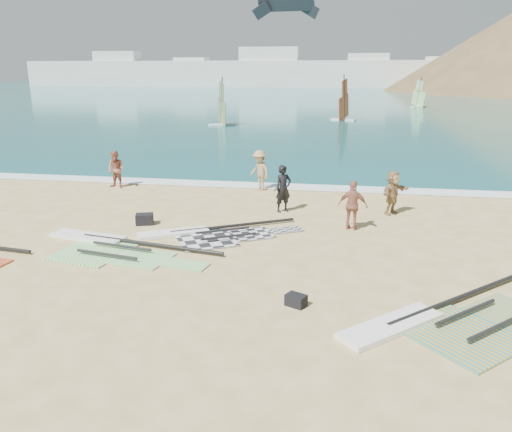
% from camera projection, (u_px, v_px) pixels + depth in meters
% --- Properties ---
extents(ground, '(300.00, 300.00, 0.00)m').
position_uv_depth(ground, '(205.00, 302.00, 11.77)').
color(ground, '#D2BB7B').
rests_on(ground, ground).
extents(sea, '(300.00, 240.00, 0.06)m').
position_uv_depth(sea, '(332.00, 90.00, 136.64)').
color(sea, '#0C4556').
rests_on(sea, ground).
extents(surf_line, '(300.00, 1.20, 0.04)m').
position_uv_depth(surf_line, '(274.00, 187.00, 23.40)').
color(surf_line, white).
rests_on(surf_line, ground).
extents(far_town, '(160.00, 8.00, 12.00)m').
position_uv_depth(far_town, '(283.00, 73.00, 154.93)').
color(far_town, white).
rests_on(far_town, ground).
extents(rig_grey, '(5.42, 3.80, 0.20)m').
position_uv_depth(rig_grey, '(209.00, 234.00, 16.51)').
color(rig_grey, black).
rests_on(rig_grey, ground).
extents(rig_green, '(6.06, 2.92, 0.20)m').
position_uv_depth(rig_green, '(110.00, 247.00, 15.33)').
color(rig_green, green).
rests_on(rig_green, ground).
extents(rig_orange, '(5.55, 4.86, 0.20)m').
position_uv_depth(rig_orange, '(448.00, 321.00, 10.81)').
color(rig_orange, '#F4A21C').
rests_on(rig_orange, ground).
extents(gear_bag_near, '(0.70, 0.60, 0.38)m').
position_uv_depth(gear_bag_near, '(145.00, 219.00, 17.68)').
color(gear_bag_near, black).
rests_on(gear_bag_near, ground).
extents(gear_bag_far, '(0.55, 0.49, 0.27)m').
position_uv_depth(gear_bag_far, '(296.00, 300.00, 11.57)').
color(gear_bag_far, black).
rests_on(gear_bag_far, ground).
extents(person_wetsuit, '(0.79, 0.75, 1.82)m').
position_uv_depth(person_wetsuit, '(283.00, 189.00, 19.07)').
color(person_wetsuit, black).
rests_on(person_wetsuit, ground).
extents(beachgoer_left, '(0.96, 0.82, 1.72)m').
position_uv_depth(beachgoer_left, '(116.00, 169.00, 23.00)').
color(beachgoer_left, '#995747').
rests_on(beachgoer_left, ground).
extents(beachgoer_mid, '(1.34, 1.31, 1.84)m').
position_uv_depth(beachgoer_mid, '(260.00, 170.00, 22.47)').
color(beachgoer_mid, '#A28458').
rests_on(beachgoer_mid, ground).
extents(beachgoer_back, '(1.06, 0.62, 1.70)m').
position_uv_depth(beachgoer_back, '(353.00, 206.00, 16.92)').
color(beachgoer_back, '#9B5B49').
rests_on(beachgoer_back, ground).
extents(beachgoer_right, '(1.34, 1.54, 1.68)m').
position_uv_depth(beachgoer_right, '(393.00, 192.00, 18.78)').
color(beachgoer_right, '#9C764E').
rests_on(beachgoer_right, ground).
extents(windsurfer_left, '(2.60, 2.78, 4.69)m').
position_uv_depth(windsurfer_left, '(222.00, 112.00, 48.64)').
color(windsurfer_left, white).
rests_on(windsurfer_left, ground).
extents(windsurfer_centre, '(2.78, 3.11, 4.89)m').
position_uv_depth(windsurfer_centre, '(344.00, 108.00, 53.62)').
color(windsurfer_centre, white).
rests_on(windsurfer_centre, ground).
extents(windsurfer_right, '(2.34, 2.43, 4.32)m').
position_uv_depth(windsurfer_right, '(418.00, 99.00, 72.56)').
color(windsurfer_right, white).
rests_on(windsurfer_right, ground).
extents(kitesurf_kite, '(7.70, 1.69, 2.48)m').
position_uv_depth(kitesurf_kite, '(286.00, 6.00, 56.14)').
color(kitesurf_kite, black).
rests_on(kitesurf_kite, ground).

